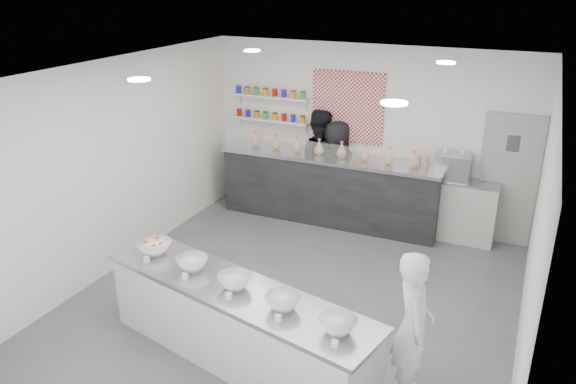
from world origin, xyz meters
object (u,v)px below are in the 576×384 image
object	(u,v)px
woman_prep	(413,327)
back_bar	(329,189)
staff_right	(336,170)
staff_left	(318,162)
espresso_machine	(453,167)
prep_counter	(236,324)
espresso_ledge	(452,209)

from	to	relation	value
woman_prep	back_bar	bearing A→B (deg)	12.87
staff_right	staff_left	bearing A→B (deg)	8.42
staff_left	staff_right	distance (m)	0.35
woman_prep	staff_left	bearing A→B (deg)	14.58
woman_prep	espresso_machine	bearing A→B (deg)	-14.19
prep_counter	back_bar	distance (m)	3.99
woman_prep	staff_left	world-z (taller)	staff_left
back_bar	staff_left	distance (m)	0.54
staff_right	back_bar	bearing A→B (deg)	92.83
staff_left	espresso_ledge	bearing A→B (deg)	161.44
staff_left	prep_counter	bearing A→B (deg)	82.94
prep_counter	espresso_ledge	size ratio (longest dim) A/B	2.49
espresso_ledge	staff_left	bearing A→B (deg)	178.31
staff_right	espresso_ledge	bearing A→B (deg)	-173.56
espresso_ledge	staff_right	xyz separation A→B (m)	(-2.02, 0.07, 0.36)
woman_prep	staff_right	world-z (taller)	staff_right
staff_right	prep_counter	bearing A→B (deg)	103.65
espresso_machine	woman_prep	distance (m)	3.95
woman_prep	staff_right	size ratio (longest dim) A/B	0.94
staff_left	staff_right	bearing A→B (deg)	163.13
back_bar	woman_prep	distance (m)	4.38
prep_counter	espresso_ledge	world-z (taller)	espresso_ledge
prep_counter	espresso_machine	xyz separation A→B (m)	(1.57, 4.15, 0.75)
espresso_ledge	staff_left	size ratio (longest dim) A/B	0.72
espresso_ledge	woman_prep	distance (m)	3.93
espresso_ledge	prep_counter	bearing A→B (deg)	-111.55
woman_prep	staff_right	distance (m)	4.58
espresso_ledge	staff_right	distance (m)	2.06
espresso_ledge	back_bar	bearing A→B (deg)	-174.98
espresso_machine	woman_prep	world-z (taller)	woman_prep
staff_left	espresso_machine	bearing A→B (deg)	161.39
espresso_machine	back_bar	bearing A→B (deg)	-174.81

